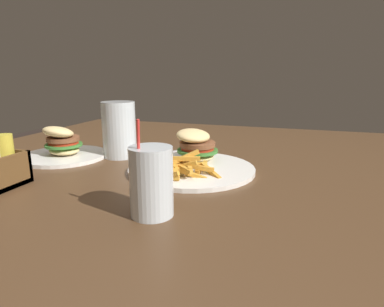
{
  "coord_description": "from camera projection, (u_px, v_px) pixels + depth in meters",
  "views": [
    {
      "loc": [
        -0.71,
        -0.31,
        0.96
      ],
      "look_at": [
        0.0,
        -0.08,
        0.77
      ],
      "focal_mm": 30.0,
      "sensor_mm": 36.0,
      "label": 1
    }
  ],
  "objects": [
    {
      "name": "spoon",
      "position": [
        141.0,
        155.0,
        0.9
      ],
      "size": [
        0.18,
        0.13,
        0.02
      ],
      "rotation": [
        0.0,
        0.0,
        2.56
      ],
      "color": "silver",
      "rests_on": "dining_table"
    },
    {
      "name": "dining_table",
      "position": [
        163.0,
        210.0,
        0.84
      ],
      "size": [
        1.44,
        1.33,
        0.72
      ],
      "color": "#4C331E",
      "rests_on": "ground_plane"
    },
    {
      "name": "beer_glass",
      "position": [
        119.0,
        131.0,
        0.9
      ],
      "size": [
        0.09,
        0.09,
        0.16
      ],
      "color": "silver",
      "rests_on": "dining_table"
    },
    {
      "name": "meal_plate_far",
      "position": [
        63.0,
        148.0,
        0.9
      ],
      "size": [
        0.24,
        0.24,
        0.1
      ],
      "color": "white",
      "rests_on": "dining_table"
    },
    {
      "name": "meal_plate_near",
      "position": [
        193.0,
        159.0,
        0.8
      ],
      "size": [
        0.31,
        0.31,
        0.1
      ],
      "color": "white",
      "rests_on": "dining_table"
    },
    {
      "name": "juice_glass",
      "position": [
        151.0,
        184.0,
        0.53
      ],
      "size": [
        0.07,
        0.07,
        0.16
      ],
      "color": "silver",
      "rests_on": "dining_table"
    }
  ]
}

